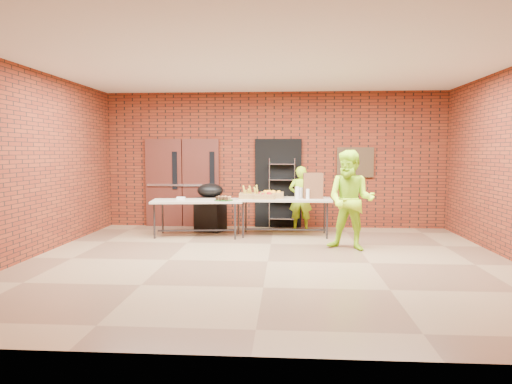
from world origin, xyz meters
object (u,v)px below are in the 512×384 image
wire_rack (282,193)px  table_left (197,203)px  table_right (285,201)px  volunteer_woman (301,198)px  volunteer_man (351,200)px  covered_grill (210,207)px  coffee_dispenser (313,186)px

wire_rack → table_left: size_ratio=0.83×
table_right → wire_rack: bearing=94.7°
volunteer_woman → volunteer_man: 2.25m
table_left → covered_grill: (0.16, 0.68, -0.17)m
table_left → volunteer_man: 3.27m
wire_rack → table_right: 0.96m
table_right → volunteer_woman: size_ratio=1.33×
wire_rack → volunteer_woman: 0.49m
wire_rack → table_left: (-1.78, -1.17, -0.11)m
table_right → coffee_dispenser: size_ratio=3.65×
table_right → volunteer_woman: (0.35, 0.74, -0.00)m
wire_rack → volunteer_man: volunteer_man is taller
table_right → covered_grill: (-1.69, 0.46, -0.19)m
table_right → table_left: bearing=-173.3°
coffee_dispenser → volunteer_woman: bearing=110.5°
volunteer_woman → table_right: bearing=71.6°
covered_grill → table_left: bearing=-84.7°
coffee_dispenser → volunteer_man: 1.56m
table_right → coffee_dispenser: 0.69m
volunteer_man → table_left: bearing=-177.3°
table_left → volunteer_woman: 2.40m
wire_rack → covered_grill: 1.71m
covered_grill → volunteer_man: 3.43m
coffee_dispenser → volunteer_woman: (-0.24, 0.65, -0.34)m
wire_rack → coffee_dispenser: 1.13m
volunteer_woman → volunteer_man: (0.85, -2.08, 0.18)m
wire_rack → volunteer_woman: bearing=-23.9°
coffee_dispenser → wire_rack: bearing=127.8°
coffee_dispenser → covered_grill: coffee_dispenser is taller
table_right → covered_grill: bearing=164.8°
volunteer_woman → volunteer_man: volunteer_man is taller
wire_rack → volunteer_woman: wire_rack is taller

